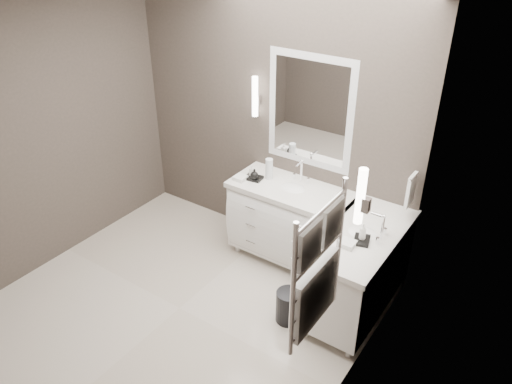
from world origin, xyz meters
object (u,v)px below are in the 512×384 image
Objects in this scene: towel_ladder at (316,274)px; waste_bin at (288,306)px; vanity_back at (291,219)px; vanity_right at (358,267)px.

waste_bin is (-0.65, 0.84, -1.24)m from towel_ladder.
vanity_right is at bearing -20.38° from vanity_back.
vanity_back is 2.16m from towel_ladder.
waste_bin is (0.45, -0.78, -0.33)m from vanity_back.
vanity_back reaches higher than waste_bin.
vanity_back is 3.99× the size of waste_bin.
vanity_back is at bearing 159.62° from vanity_right.
vanity_right is at bearing 99.84° from towel_ladder.
vanity_back is 1.00× the size of vanity_right.
vanity_right is 3.99× the size of waste_bin.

